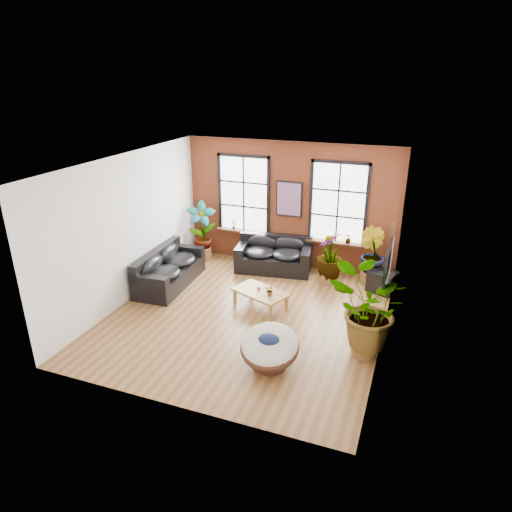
{
  "coord_description": "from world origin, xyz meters",
  "views": [
    {
      "loc": [
        3.42,
        -8.51,
        5.22
      ],
      "look_at": [
        0.0,
        0.6,
        1.25
      ],
      "focal_mm": 32.0,
      "sensor_mm": 36.0,
      "label": 1
    }
  ],
  "objects": [
    {
      "name": "sofa_back",
      "position": [
        -0.25,
        2.72,
        0.43
      ],
      "size": [
        2.18,
        1.29,
        0.94
      ],
      "rotation": [
        0.0,
        0.0,
        0.15
      ],
      "color": "black",
      "rests_on": "ground"
    },
    {
      "name": "floor_plant_back_right",
      "position": [
        2.36,
        2.79,
        0.83
      ],
      "size": [
        0.95,
        0.95,
        1.35
      ],
      "primitive_type": "imported",
      "rotation": [
        0.0,
        0.0,
        2.35
      ],
      "color": "#175717",
      "rests_on": "ground"
    },
    {
      "name": "pot_back_left",
      "position": [
        -2.47,
        2.69,
        0.18
      ],
      "size": [
        0.65,
        0.65,
        0.36
      ],
      "rotation": [
        0.0,
        0.0,
        -0.39
      ],
      "color": "brown",
      "rests_on": "ground"
    },
    {
      "name": "floor_plant_right_wall",
      "position": [
        2.7,
        -0.61,
        0.97
      ],
      "size": [
        1.69,
        1.54,
        1.62
      ],
      "primitive_type": "imported",
      "rotation": [
        0.0,
        0.0,
        3.35
      ],
      "color": "#175717",
      "rests_on": "ground"
    },
    {
      "name": "coffee_table",
      "position": [
        0.14,
        0.52,
        0.36
      ],
      "size": [
        1.46,
        1.15,
        0.49
      ],
      "rotation": [
        0.0,
        0.0,
        -0.38
      ],
      "color": "olive",
      "rests_on": "ground"
    },
    {
      "name": "poster",
      "position": [
        0.0,
        3.18,
        1.95
      ],
      "size": [
        0.74,
        0.06,
        0.98
      ],
      "color": "black",
      "rests_on": "room"
    },
    {
      "name": "pot_right_wall",
      "position": [
        2.74,
        -0.63,
        0.18
      ],
      "size": [
        0.65,
        0.65,
        0.36
      ],
      "rotation": [
        0.0,
        0.0,
        0.44
      ],
      "color": "brown",
      "rests_on": "ground"
    },
    {
      "name": "sofa_left",
      "position": [
        -2.55,
        0.84,
        0.42
      ],
      "size": [
        1.11,
        2.38,
        0.92
      ],
      "rotation": [
        0.0,
        0.0,
        1.63
      ],
      "color": "black",
      "rests_on": "ground"
    },
    {
      "name": "room",
      "position": [
        0.0,
        0.15,
        1.75
      ],
      "size": [
        6.04,
        6.54,
        3.54
      ],
      "color": "brown",
      "rests_on": "ground"
    },
    {
      "name": "table_plant",
      "position": [
        0.42,
        0.39,
        0.53
      ],
      "size": [
        0.27,
        0.25,
        0.25
      ],
      "primitive_type": "imported",
      "rotation": [
        0.0,
        0.0,
        -0.31
      ],
      "color": "#175717",
      "rests_on": "coffee_table"
    },
    {
      "name": "floor_plant_mid",
      "position": [
        1.36,
        2.44,
        0.78
      ],
      "size": [
        0.79,
        0.79,
        1.27
      ],
      "primitive_type": "imported",
      "rotation": [
        0.0,
        0.0,
        4.82
      ],
      "color": "#175717",
      "rests_on": "ground"
    },
    {
      "name": "media_box",
      "position": [
        2.76,
        2.36,
        0.27
      ],
      "size": [
        0.8,
        0.74,
        0.54
      ],
      "rotation": [
        0.0,
        0.0,
        -0.38
      ],
      "color": "black",
      "rests_on": "ground"
    },
    {
      "name": "tv_wall_unit",
      "position": [
        2.93,
        0.6,
        1.54
      ],
      "size": [
        0.13,
        1.86,
        1.2
      ],
      "color": "black",
      "rests_on": "room"
    },
    {
      "name": "papasan_chair",
      "position": [
        1.12,
        -1.64,
        0.43
      ],
      "size": [
        1.22,
        1.24,
        0.83
      ],
      "rotation": [
        0.0,
        0.0,
        0.11
      ],
      "color": "#442318",
      "rests_on": "ground"
    },
    {
      "name": "pot_back_right",
      "position": [
        2.39,
        2.75,
        0.18
      ],
      "size": [
        0.58,
        0.58,
        0.35
      ],
      "rotation": [
        0.0,
        0.0,
        0.23
      ],
      "color": "brown",
      "rests_on": "ground"
    },
    {
      "name": "sill_plant_left",
      "position": [
        -1.65,
        3.13,
        1.04
      ],
      "size": [
        0.17,
        0.17,
        0.27
      ],
      "primitive_type": "imported",
      "rotation": [
        0.0,
        0.0,
        0.79
      ],
      "color": "#175717",
      "rests_on": "room"
    },
    {
      "name": "floor_plant_back_left",
      "position": [
        -2.48,
        2.71,
        0.95
      ],
      "size": [
        1.0,
        0.87,
        1.6
      ],
      "primitive_type": "imported",
      "rotation": [
        0.0,
        0.0,
        0.44
      ],
      "color": "#175717",
      "rests_on": "ground"
    },
    {
      "name": "pot_mid",
      "position": [
        1.34,
        2.42,
        0.17
      ],
      "size": [
        0.58,
        0.58,
        0.34
      ],
      "rotation": [
        0.0,
        0.0,
        0.28
      ],
      "color": "brown",
      "rests_on": "ground"
    },
    {
      "name": "sill_plant_right",
      "position": [
        1.7,
        3.13,
        1.04
      ],
      "size": [
        0.19,
        0.19,
        0.27
      ],
      "primitive_type": "imported",
      "rotation": [
        0.0,
        0.0,
        3.49
      ],
      "color": "#175717",
      "rests_on": "room"
    }
  ]
}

